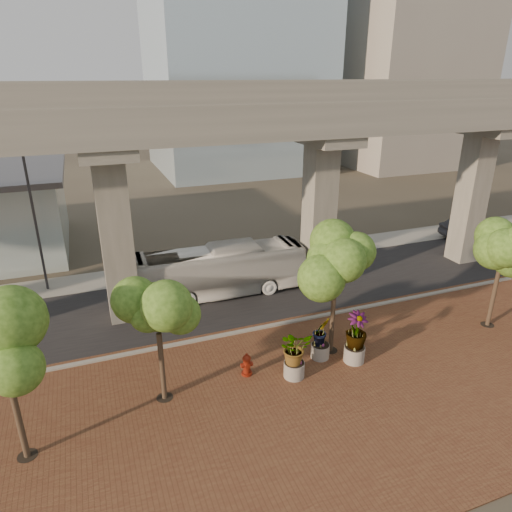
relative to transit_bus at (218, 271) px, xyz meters
name	(u,v)px	position (x,y,z in m)	size (l,w,h in m)	color
ground	(238,314)	(0.30, -2.85, -1.54)	(160.00, 160.00, 0.00)	#3D372C
brick_plaza	(299,402)	(0.30, -10.85, -1.51)	(70.00, 13.00, 0.06)	brown
asphalt_road	(227,299)	(0.30, -0.85, -1.52)	(90.00, 8.00, 0.04)	black
curb_strip	(250,330)	(0.30, -4.85, -1.46)	(70.00, 0.25, 0.16)	gray
far_sidewalk	(204,266)	(0.30, 4.65, -1.51)	(90.00, 3.00, 0.06)	gray
transit_viaduct	(224,181)	(0.30, -0.85, 5.75)	(72.00, 5.60, 12.40)	gray
midrise_block	(407,79)	(38.30, 33.15, 10.46)	(18.00, 16.00, 24.00)	gray
transit_bus	(218,271)	(0.00, 0.00, 0.00)	(2.59, 11.04, 3.08)	silver
parked_car	(471,228)	(22.56, 2.61, -0.71)	(1.74, 5.01, 1.65)	black
fire_hydrant	(247,365)	(-1.14, -8.35, -0.96)	(0.54, 0.49, 1.08)	maroon
planter_front	(295,350)	(0.80, -9.24, -0.09)	(2.08, 2.08, 2.29)	gray
planter_right	(356,332)	(3.96, -9.17, 0.07)	(2.39, 2.39, 2.56)	gray
planter_left	(321,333)	(2.60, -8.33, -0.15)	(1.98, 1.98, 2.18)	gray
street_tree_far_west	(1,347)	(-10.07, -10.04, 3.07)	(3.71, 3.71, 6.26)	#4C3B2B
street_tree_near_west	(157,313)	(-4.91, -8.63, 2.58)	(3.26, 3.26, 5.57)	#4C3B2B
street_tree_near_east	(336,264)	(3.37, -7.99, 3.13)	(4.14, 4.14, 6.52)	#4C3B2B
street_tree_far_east	(502,255)	(12.56, -8.88, 2.59)	(3.18, 3.18, 5.54)	#4C3B2B
streetlamp_west	(33,210)	(-9.94, 4.36, 3.72)	(0.45, 1.31, 9.01)	#333339
streetlamp_east	(304,189)	(7.28, 3.22, 3.76)	(0.45, 1.32, 9.09)	#2A2A2F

